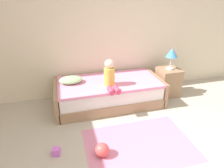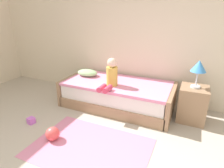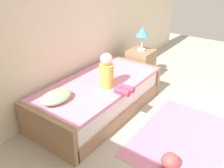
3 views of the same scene
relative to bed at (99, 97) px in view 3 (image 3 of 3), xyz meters
The scene contains 8 objects.
wall_rear 1.38m from the bed, 63.41° to the left, with size 7.20×0.10×2.90m, color beige.
bed is the anchor object (origin of this frame).
nightstand 1.35m from the bed, ahead, with size 0.44×0.44×0.60m, color #997556.
table_lamp 1.52m from the bed, ahead, with size 0.24×0.24×0.45m.
child_figure 0.51m from the bed, 97.97° to the right, with size 0.20×0.51×0.50m.
pillow 0.79m from the bed, behind, with size 0.44×0.30×0.13m, color #99CC8C.
toy_ball 1.44m from the bed, 107.89° to the right, with size 0.20×0.20×0.20m, color #E54C4C.
area_rug 1.33m from the bed, 83.75° to the right, with size 1.60×1.10×0.01m, color pink.
Camera 3 is at (-2.73, 0.01, 2.09)m, focal length 38.55 mm.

